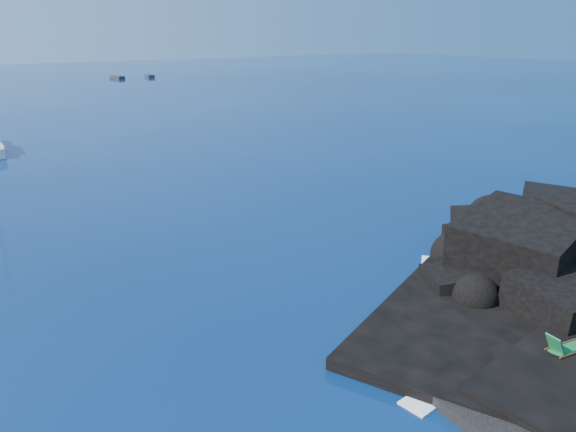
# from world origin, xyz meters

# --- Properties ---
(beach) EXTENTS (9.08, 6.86, 0.70)m
(beach) POSITION_xyz_m (4.50, 0.50, 0.00)
(beach) COLOR black
(beach) RESTS_ON ground
(surf_foam) EXTENTS (10.00, 8.00, 0.06)m
(surf_foam) POSITION_xyz_m (5.00, 5.00, 0.00)
(surf_foam) COLOR white
(surf_foam) RESTS_ON ground
(deck_chair) EXTENTS (1.64, 0.93, 1.06)m
(deck_chair) POSITION_xyz_m (5.56, 1.28, 0.88)
(deck_chair) COLOR #166331
(deck_chair) RESTS_ON beach
(distant_boat_a) EXTENTS (2.02, 4.89, 0.63)m
(distant_boat_a) POSITION_xyz_m (34.20, 122.81, 0.00)
(distant_boat_a) COLOR #26252B
(distant_boat_a) RESTS_ON ground
(distant_boat_b) EXTENTS (2.24, 4.80, 0.62)m
(distant_boat_b) POSITION_xyz_m (41.77, 122.38, 0.00)
(distant_boat_b) COLOR #26252B
(distant_boat_b) RESTS_ON ground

